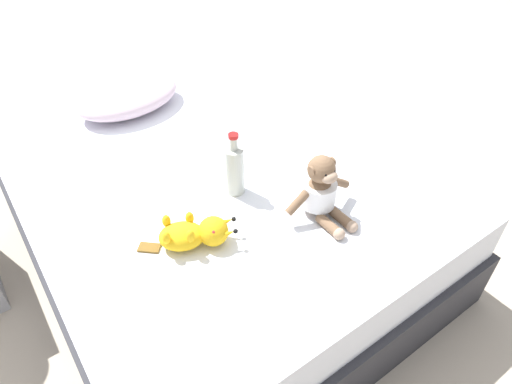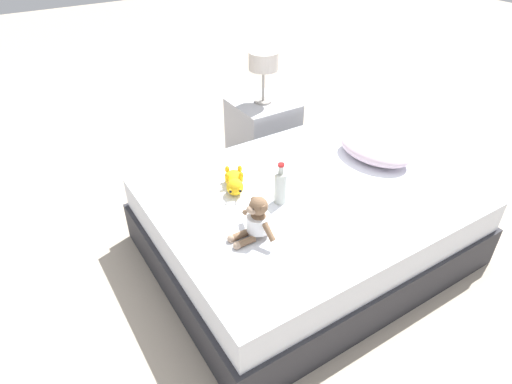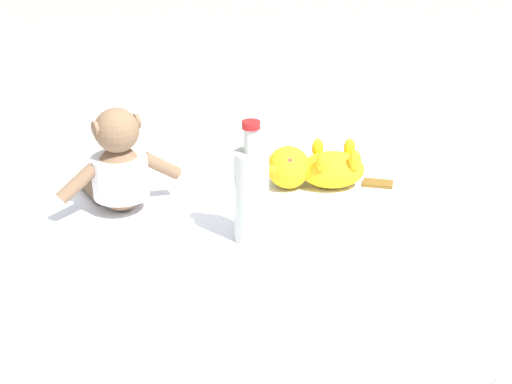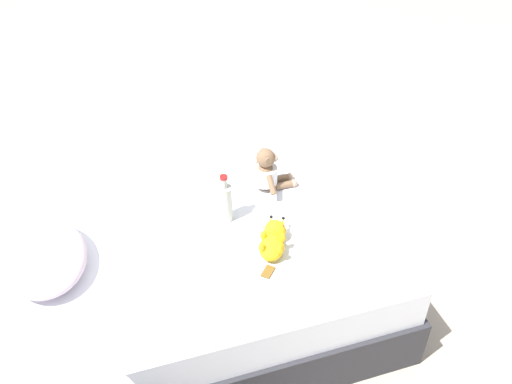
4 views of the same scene
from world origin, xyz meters
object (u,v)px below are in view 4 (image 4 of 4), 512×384
at_px(plush_monkey, 267,172).
at_px(glass_bottle, 225,202).
at_px(pillow, 43,256).
at_px(plush_yellow_creature, 273,240).
at_px(bed, 188,263).

xyz_separation_m(plush_monkey, glass_bottle, (-0.18, 0.27, 0.01)).
height_order(pillow, glass_bottle, glass_bottle).
bearing_deg(glass_bottle, plush_yellow_creature, -149.12).
xyz_separation_m(pillow, glass_bottle, (0.07, -0.81, 0.04)).
bearing_deg(plush_monkey, glass_bottle, 123.61).
relative_size(pillow, glass_bottle, 2.14).
relative_size(pillow, plush_yellow_creature, 1.73).
bearing_deg(plush_monkey, plush_yellow_creature, 164.76).
relative_size(bed, pillow, 3.37).
bearing_deg(plush_monkey, bed, 110.70).
height_order(bed, plush_monkey, plush_monkey).
bearing_deg(glass_bottle, bed, 89.75).
bearing_deg(pillow, bed, -82.94).
height_order(plush_monkey, glass_bottle, glass_bottle).
xyz_separation_m(pillow, plush_monkey, (0.25, -1.08, 0.03)).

